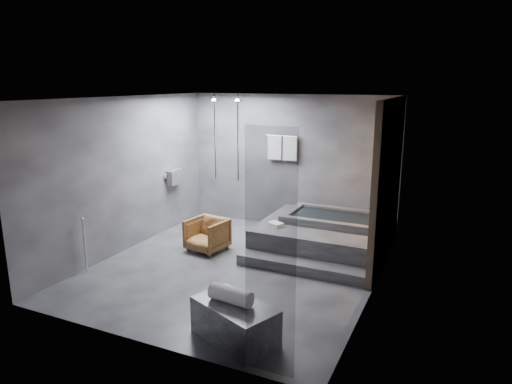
% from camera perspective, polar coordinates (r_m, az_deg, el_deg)
% --- Properties ---
extents(room, '(5.00, 5.04, 2.82)m').
position_cam_1_polar(room, '(7.34, 1.03, 3.32)').
color(room, '#292A2C').
rests_on(room, ground).
extents(tub_deck, '(2.20, 2.00, 0.50)m').
position_cam_1_polar(tub_deck, '(8.61, 8.27, -5.47)').
color(tub_deck, '#2E2E30').
rests_on(tub_deck, ground).
extents(tub_step, '(2.20, 0.36, 0.18)m').
position_cam_1_polar(tub_step, '(7.61, 5.64, -9.29)').
color(tub_step, '#2E2E30').
rests_on(tub_step, ground).
extents(concrete_bench, '(1.18, 0.93, 0.47)m').
position_cam_1_polar(concrete_bench, '(5.72, -2.65, -15.86)').
color(concrete_bench, '#38383B').
rests_on(concrete_bench, ground).
extents(driftwood_chair, '(0.75, 0.76, 0.60)m').
position_cam_1_polar(driftwood_chair, '(8.48, -6.14, -5.33)').
color(driftwood_chair, '#452811').
rests_on(driftwood_chair, ground).
extents(rolled_towel, '(0.57, 0.26, 0.20)m').
position_cam_1_polar(rolled_towel, '(5.58, -3.18, -12.77)').
color(rolled_towel, white).
rests_on(rolled_towel, concrete_bench).
extents(deck_towel, '(0.31, 0.28, 0.07)m').
position_cam_1_polar(deck_towel, '(8.27, 2.47, -4.06)').
color(deck_towel, white).
rests_on(deck_towel, tub_deck).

